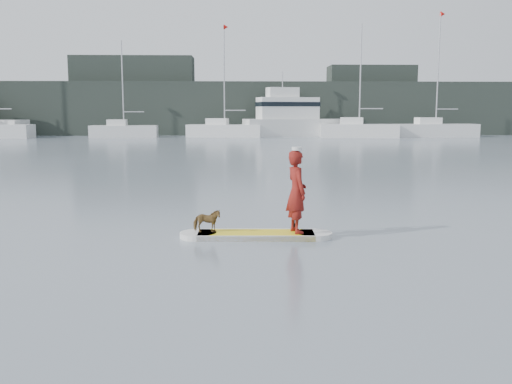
{
  "coord_description": "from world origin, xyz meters",
  "views": [
    {
      "loc": [
        2.26,
        -14.27,
        2.72
      ],
      "look_at": [
        2.63,
        -2.21,
        1.0
      ],
      "focal_mm": 40.0,
      "sensor_mm": 36.0,
      "label": 1
    }
  ],
  "objects_px": {
    "paddler": "(297,192)",
    "sailboat_d": "(224,129)",
    "paddleboard": "(256,235)",
    "motor_yacht_a": "(293,118)",
    "sailboat_e": "(358,130)",
    "sailboat_f": "(435,129)",
    "sailboat_c": "(123,130)",
    "dog": "(207,221)"
  },
  "relations": [
    {
      "from": "paddleboard",
      "to": "dog",
      "type": "relative_size",
      "value": 5.56
    },
    {
      "from": "sailboat_f",
      "to": "paddleboard",
      "type": "bearing_deg",
      "value": -116.11
    },
    {
      "from": "paddleboard",
      "to": "sailboat_d",
      "type": "relative_size",
      "value": 0.29
    },
    {
      "from": "motor_yacht_a",
      "to": "paddleboard",
      "type": "bearing_deg",
      "value": -108.08
    },
    {
      "from": "paddler",
      "to": "sailboat_c",
      "type": "relative_size",
      "value": 0.18
    },
    {
      "from": "dog",
      "to": "sailboat_c",
      "type": "xyz_separation_m",
      "value": [
        -11.29,
        47.96,
        0.36
      ]
    },
    {
      "from": "dog",
      "to": "sailboat_f",
      "type": "distance_m",
      "value": 52.33
    },
    {
      "from": "paddleboard",
      "to": "sailboat_e",
      "type": "xyz_separation_m",
      "value": [
        12.04,
        46.79,
        0.76
      ]
    },
    {
      "from": "paddler",
      "to": "sailboat_d",
      "type": "height_order",
      "value": "sailboat_d"
    },
    {
      "from": "sailboat_f",
      "to": "motor_yacht_a",
      "type": "height_order",
      "value": "sailboat_f"
    },
    {
      "from": "sailboat_d",
      "to": "sailboat_e",
      "type": "xyz_separation_m",
      "value": [
        13.93,
        -1.59,
        -0.0
      ]
    },
    {
      "from": "paddler",
      "to": "sailboat_e",
      "type": "xyz_separation_m",
      "value": [
        11.17,
        46.82,
        -0.19
      ]
    },
    {
      "from": "sailboat_d",
      "to": "sailboat_e",
      "type": "bearing_deg",
      "value": 2.83
    },
    {
      "from": "sailboat_d",
      "to": "motor_yacht_a",
      "type": "height_order",
      "value": "sailboat_d"
    },
    {
      "from": "paddler",
      "to": "motor_yacht_a",
      "type": "bearing_deg",
      "value": -21.04
    },
    {
      "from": "paddler",
      "to": "sailboat_c",
      "type": "height_order",
      "value": "sailboat_c"
    },
    {
      "from": "paddleboard",
      "to": "motor_yacht_a",
      "type": "bearing_deg",
      "value": 85.41
    },
    {
      "from": "paddler",
      "to": "sailboat_e",
      "type": "distance_m",
      "value": 48.14
    },
    {
      "from": "paddler",
      "to": "sailboat_e",
      "type": "bearing_deg",
      "value": -29.11
    },
    {
      "from": "dog",
      "to": "sailboat_d",
      "type": "relative_size",
      "value": 0.05
    },
    {
      "from": "dog",
      "to": "motor_yacht_a",
      "type": "height_order",
      "value": "motor_yacht_a"
    },
    {
      "from": "dog",
      "to": "sailboat_c",
      "type": "height_order",
      "value": "sailboat_c"
    },
    {
      "from": "sailboat_e",
      "to": "paddleboard",
      "type": "bearing_deg",
      "value": -97.42
    },
    {
      "from": "motor_yacht_a",
      "to": "sailboat_c",
      "type": "bearing_deg",
      "value": 173.47
    },
    {
      "from": "paddleboard",
      "to": "motor_yacht_a",
      "type": "relative_size",
      "value": 0.28
    },
    {
      "from": "sailboat_d",
      "to": "sailboat_e",
      "type": "height_order",
      "value": "sailboat_d"
    },
    {
      "from": "paddler",
      "to": "sailboat_e",
      "type": "height_order",
      "value": "sailboat_e"
    },
    {
      "from": "sailboat_d",
      "to": "sailboat_c",
      "type": "bearing_deg",
      "value": -168.57
    },
    {
      "from": "paddleboard",
      "to": "dog",
      "type": "xyz_separation_m",
      "value": [
        -1.06,
        0.03,
        0.31
      ]
    },
    {
      "from": "sailboat_d",
      "to": "paddler",
      "type": "bearing_deg",
      "value": -77.42
    },
    {
      "from": "sailboat_d",
      "to": "motor_yacht_a",
      "type": "xyz_separation_m",
      "value": [
        7.41,
        1.24,
        1.11
      ]
    },
    {
      "from": "paddleboard",
      "to": "paddler",
      "type": "height_order",
      "value": "paddler"
    },
    {
      "from": "dog",
      "to": "sailboat_f",
      "type": "height_order",
      "value": "sailboat_f"
    },
    {
      "from": "dog",
      "to": "sailboat_d",
      "type": "bearing_deg",
      "value": 2.53
    },
    {
      "from": "paddleboard",
      "to": "dog",
      "type": "bearing_deg",
      "value": 180.0
    },
    {
      "from": "paddleboard",
      "to": "sailboat_c",
      "type": "bearing_deg",
      "value": 106.18
    },
    {
      "from": "motor_yacht_a",
      "to": "sailboat_e",
      "type": "bearing_deg",
      "value": -35.16
    },
    {
      "from": "sailboat_f",
      "to": "motor_yacht_a",
      "type": "bearing_deg",
      "value": 169.86
    },
    {
      "from": "paddler",
      "to": "sailboat_d",
      "type": "distance_m",
      "value": 48.49
    },
    {
      "from": "paddleboard",
      "to": "motor_yacht_a",
      "type": "xyz_separation_m",
      "value": [
        5.51,
        49.62,
        1.87
      ]
    },
    {
      "from": "motor_yacht_a",
      "to": "sailboat_d",
      "type": "bearing_deg",
      "value": 177.79
    },
    {
      "from": "paddler",
      "to": "sailboat_d",
      "type": "xyz_separation_m",
      "value": [
        -2.76,
        48.41,
        -0.18
      ]
    }
  ]
}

